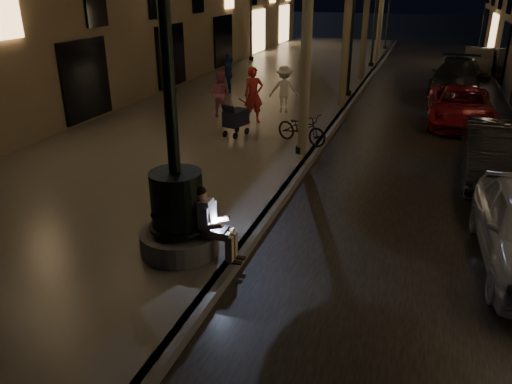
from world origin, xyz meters
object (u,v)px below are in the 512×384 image
at_px(car_fifth, 478,61).
at_px(car_second, 495,154).
at_px(bicycle, 302,128).
at_px(lamp_curb_b, 353,19).
at_px(pedestrian_blue, 228,73).
at_px(stroller, 236,118).
at_px(seated_man_laptop, 210,221).
at_px(fountain_lamppost, 177,199).
at_px(lamp_left_c, 251,6).
at_px(lamp_curb_a, 305,40).
at_px(car_third, 460,106).
at_px(lamp_left_b, 169,18).
at_px(lamp_curb_c, 376,8).
at_px(pedestrian_pink, 220,94).
at_px(pedestrian_white, 284,89).
at_px(pedestrian_red, 254,95).
at_px(car_rear, 457,76).
at_px(lamp_curb_d, 390,2).

bearing_deg(car_fifth, car_second, -87.57).
distance_m(car_fifth, bicycle, 16.61).
bearing_deg(lamp_curb_b, pedestrian_blue, -167.49).
height_order(stroller, car_second, car_second).
bearing_deg(seated_man_laptop, fountain_lamppost, 180.00).
xyz_separation_m(lamp_left_c, car_fifth, (12.60, 0.50, -2.57)).
distance_m(stroller, pedestrian_blue, 6.51).
relative_size(lamp_curb_a, car_third, 1.05).
relative_size(lamp_curb_a, stroller, 4.22).
height_order(lamp_left_b, car_second, lamp_left_b).
height_order(lamp_curb_c, pedestrian_pink, lamp_curb_c).
height_order(lamp_curb_a, stroller, lamp_curb_a).
bearing_deg(pedestrian_white, car_fifth, -136.66).
bearing_deg(pedestrian_pink, pedestrian_red, 168.58).
distance_m(seated_man_laptop, bicycle, 6.91).
bearing_deg(pedestrian_white, car_rear, -148.22).
xyz_separation_m(fountain_lamppost, car_fifth, (6.20, 22.50, -0.55)).
xyz_separation_m(lamp_curb_c, car_third, (4.30, -10.57, -2.60)).
relative_size(lamp_curb_c, pedestrian_pink, 3.02).
bearing_deg(stroller, pedestrian_pink, 137.84).
distance_m(lamp_left_c, pedestrian_white, 12.97).
relative_size(pedestrian_red, bicycle, 1.08).
distance_m(car_second, pedestrian_pink, 9.15).
bearing_deg(stroller, lamp_curb_b, 86.26).
bearing_deg(lamp_left_c, pedestrian_red, -70.26).
bearing_deg(pedestrian_red, seated_man_laptop, -113.80).
bearing_deg(bicycle, car_third, -22.34).
bearing_deg(bicycle, lamp_curb_d, 22.02).
distance_m(lamp_left_b, car_rear, 12.70).
height_order(lamp_curb_a, car_second, lamp_curb_a).
relative_size(stroller, pedestrian_white, 0.69).
bearing_deg(lamp_left_c, lamp_curb_d, 48.41).
xyz_separation_m(stroller, pedestrian_pink, (-1.40, 2.12, 0.23)).
height_order(seated_man_laptop, car_third, seated_man_laptop).
height_order(lamp_curb_c, car_third, lamp_curb_c).
xyz_separation_m(lamp_left_b, pedestrian_red, (4.78, -3.32, -2.11)).
distance_m(lamp_left_c, pedestrian_blue, 9.61).
height_order(lamp_left_c, car_fifth, lamp_left_c).
distance_m(car_rear, pedestrian_pink, 11.27).
xyz_separation_m(lamp_curb_c, car_fifth, (5.50, 0.50, -2.57)).
bearing_deg(car_second, stroller, 173.46).
relative_size(car_third, pedestrian_pink, 2.87).
bearing_deg(car_fifth, lamp_left_c, -173.35).
xyz_separation_m(seated_man_laptop, lamp_curb_c, (0.09, 22.00, 2.34)).
distance_m(lamp_left_b, car_second, 13.65).
distance_m(lamp_curb_c, pedestrian_red, 13.68).
distance_m(lamp_curb_a, car_second, 5.55).
bearing_deg(car_second, car_fifth, 88.41).
xyz_separation_m(lamp_curb_a, car_third, (4.30, 5.43, -2.60)).
bearing_deg(lamp_curb_a, pedestrian_red, 130.88).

